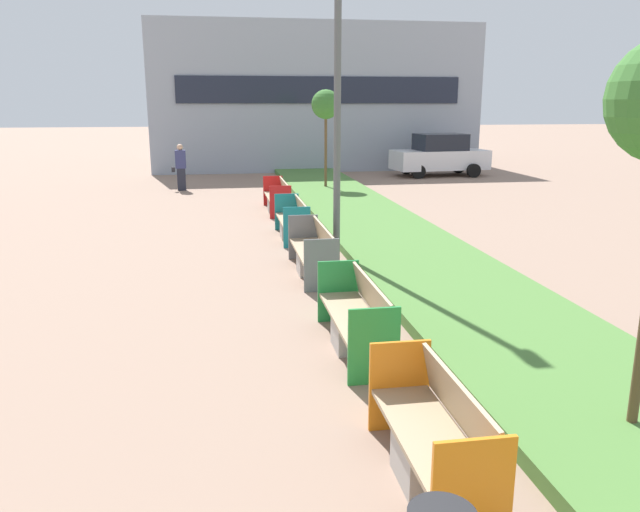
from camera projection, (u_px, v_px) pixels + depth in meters
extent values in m
cube|color=#4C7A38|center=(470.00, 298.00, 10.25)|extent=(2.80, 120.00, 0.18)
cube|color=#939EAD|center=(308.00, 98.00, 32.65)|extent=(15.61, 8.39, 6.84)
cube|color=#1E2333|center=(321.00, 90.00, 28.50)|extent=(13.11, 0.08, 1.20)
cube|color=#ADA8A0|center=(428.00, 460.00, 5.42)|extent=(0.52, 0.60, 0.42)
cube|color=tan|center=(429.00, 436.00, 5.37)|extent=(0.58, 1.81, 0.05)
cube|color=tan|center=(461.00, 406.00, 5.35)|extent=(0.14, 1.74, 0.48)
cube|color=orange|center=(472.00, 498.00, 4.47)|extent=(0.62, 0.04, 0.94)
cube|color=orange|center=(399.00, 385.00, 6.24)|extent=(0.62, 0.04, 0.94)
cube|color=#ADA8A0|center=(354.00, 334.00, 8.36)|extent=(0.52, 0.60, 0.42)
cube|color=tan|center=(354.00, 318.00, 8.31)|extent=(0.58, 2.17, 0.05)
cube|color=tan|center=(374.00, 298.00, 8.29)|extent=(0.14, 2.08, 0.48)
cube|color=#238C3D|center=(374.00, 346.00, 7.24)|extent=(0.62, 0.04, 0.94)
cube|color=#238C3D|center=(338.00, 291.00, 9.36)|extent=(0.62, 0.04, 0.94)
cube|color=#ADA8A0|center=(311.00, 263.00, 12.02)|extent=(0.52, 0.60, 0.42)
cube|color=tan|center=(311.00, 252.00, 11.97)|extent=(0.58, 2.33, 0.05)
cube|color=tan|center=(325.00, 238.00, 11.95)|extent=(0.14, 2.24, 0.48)
cube|color=slate|center=(322.00, 265.00, 10.82)|extent=(0.62, 0.04, 0.94)
cube|color=slate|center=(303.00, 237.00, 13.10)|extent=(0.62, 0.04, 0.94)
cube|color=#ADA8A0|center=(292.00, 230.00, 15.17)|extent=(0.52, 0.60, 0.42)
cube|color=tan|center=(291.00, 220.00, 15.11)|extent=(0.58, 2.05, 0.05)
cube|color=tan|center=(302.00, 209.00, 15.09)|extent=(0.14, 1.97, 0.48)
cube|color=#197A7F|center=(297.00, 227.00, 14.10)|extent=(0.62, 0.04, 0.94)
cube|color=#197A7F|center=(287.00, 212.00, 16.11)|extent=(0.62, 0.04, 0.94)
cube|color=#ADA8A0|center=(277.00, 205.00, 18.86)|extent=(0.52, 0.60, 0.42)
cube|color=tan|center=(277.00, 197.00, 18.80)|extent=(0.58, 2.37, 0.05)
cube|color=tan|center=(285.00, 188.00, 18.78)|extent=(0.14, 2.27, 0.48)
cube|color=red|center=(281.00, 202.00, 17.64)|extent=(0.62, 0.04, 0.94)
cube|color=red|center=(273.00, 191.00, 19.95)|extent=(0.62, 0.04, 0.94)
cylinder|color=#56595B|center=(338.00, 62.00, 12.03)|extent=(0.14, 0.14, 7.95)
cylinder|color=brown|center=(326.00, 152.00, 22.87)|extent=(0.10, 0.10, 2.86)
sphere|color=#38702D|center=(326.00, 104.00, 22.46)|extent=(1.05, 1.05, 1.05)
cube|color=#232633|center=(182.00, 179.00, 23.34)|extent=(0.30, 0.22, 0.82)
cube|color=navy|center=(180.00, 159.00, 23.16)|extent=(0.38, 0.24, 0.67)
sphere|color=tan|center=(180.00, 147.00, 23.05)|extent=(0.23, 0.23, 0.23)
cube|color=#232328|center=(173.00, 170.00, 23.21)|extent=(0.12, 0.20, 0.18)
cube|color=silver|center=(440.00, 160.00, 27.88)|extent=(4.35, 2.17, 0.84)
cube|color=black|center=(440.00, 142.00, 27.69)|extent=(2.24, 1.75, 0.72)
cylinder|color=black|center=(474.00, 171.00, 27.32)|extent=(0.60, 0.20, 0.60)
cylinder|color=black|center=(458.00, 167.00, 29.04)|extent=(0.60, 0.20, 0.60)
cylinder|color=black|center=(418.00, 172.00, 26.92)|extent=(0.60, 0.20, 0.60)
cylinder|color=black|center=(406.00, 167.00, 28.65)|extent=(0.60, 0.20, 0.60)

